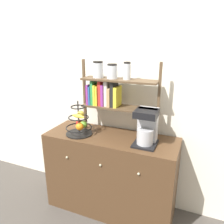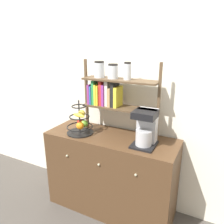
% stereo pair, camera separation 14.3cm
% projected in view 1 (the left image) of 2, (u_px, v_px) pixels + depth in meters
% --- Properties ---
extents(ground_plane, '(12.00, 12.00, 0.00)m').
position_uv_depth(ground_plane, '(102.00, 222.00, 2.23)').
color(ground_plane, '#47423D').
extents(wall_back, '(7.00, 0.05, 2.60)m').
position_uv_depth(wall_back, '(121.00, 88.00, 2.29)').
color(wall_back, silver).
rests_on(wall_back, ground_plane).
extents(sideboard, '(1.33, 0.50, 0.86)m').
position_uv_depth(sideboard, '(111.00, 173.00, 2.31)').
color(sideboard, '#4C331E').
rests_on(sideboard, ground_plane).
extents(coffee_maker, '(0.21, 0.24, 0.33)m').
position_uv_depth(coffee_maker, '(147.00, 127.00, 1.98)').
color(coffee_maker, black).
rests_on(coffee_maker, sideboard).
extents(fruit_stand, '(0.27, 0.27, 0.35)m').
position_uv_depth(fruit_stand, '(80.00, 124.00, 2.19)').
color(fruit_stand, black).
rests_on(fruit_stand, sideboard).
extents(shelf_hutch, '(0.80, 0.20, 0.74)m').
position_uv_depth(shelf_hutch, '(110.00, 90.00, 2.15)').
color(shelf_hutch, brown).
rests_on(shelf_hutch, sideboard).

